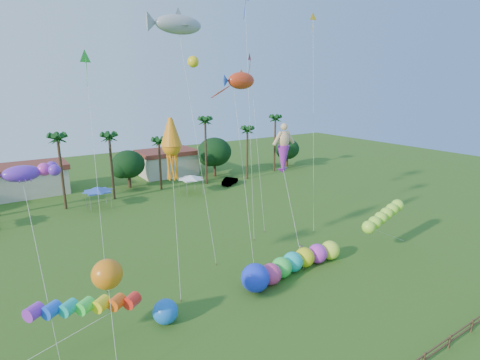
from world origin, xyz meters
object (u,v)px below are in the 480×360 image
car_b (230,181)px  caterpillar_inflatable (290,264)px  blue_ball (165,312)px  spectator_b (301,254)px

car_b → caterpillar_inflatable: (-12.37, -29.80, 0.36)m
caterpillar_inflatable → blue_ball: bearing=177.0°
spectator_b → caterpillar_inflatable: caterpillar_inflatable is taller
car_b → spectator_b: (-9.83, -28.59, 0.24)m
car_b → caterpillar_inflatable: size_ratio=0.34×
spectator_b → blue_ball: size_ratio=0.98×
spectator_b → blue_ball: blue_ball is taller
blue_ball → caterpillar_inflatable: bearing=1.7°
car_b → blue_ball: size_ratio=2.18×
spectator_b → blue_ball: (-14.83, -1.58, 0.02)m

